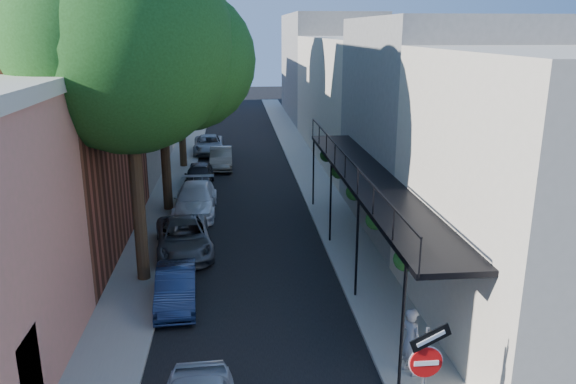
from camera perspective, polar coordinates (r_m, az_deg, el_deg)
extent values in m
cube|color=black|center=(39.39, -4.66, 3.66)|extent=(6.00, 64.00, 0.01)
cube|color=gray|center=(39.53, -10.48, 3.56)|extent=(2.00, 64.00, 0.12)
cube|color=gray|center=(39.63, 1.14, 3.86)|extent=(2.00, 64.00, 0.12)
cube|color=beige|center=(13.92, -24.75, -17.07)|extent=(0.10, 1.20, 2.20)
cube|color=gray|center=(22.91, -17.42, 14.22)|extent=(0.06, 7.00, 4.00)
cube|color=gray|center=(35.71, -19.47, 8.83)|extent=(8.00, 12.00, 9.00)
cube|color=beige|center=(49.32, -15.74, 11.50)|extent=(8.00, 16.00, 10.00)
cube|color=#DC8071|center=(63.19, -13.51, 11.64)|extent=(8.00, 12.00, 8.00)
cube|color=gray|center=(25.63, 16.45, 6.54)|extent=(8.00, 10.00, 9.00)
cube|color=beige|center=(39.87, 8.43, 9.51)|extent=(8.00, 20.00, 8.00)
cube|color=gray|center=(57.36, 4.13, 12.62)|extent=(8.00, 16.00, 10.00)
cube|color=black|center=(19.69, 8.51, 1.30)|extent=(2.00, 16.00, 0.15)
cube|color=black|center=(19.28, 5.87, 3.76)|extent=(0.05, 16.00, 0.05)
cylinder|color=black|center=(13.80, 11.55, -13.15)|extent=(0.08, 0.08, 3.40)
cylinder|color=black|center=(27.55, 2.60, 2.11)|extent=(0.08, 0.08, 3.40)
sphere|color=#194112|center=(14.20, 11.83, -6.72)|extent=(0.60, 0.60, 0.60)
sphere|color=#194112|center=(19.68, 6.76, -0.01)|extent=(0.60, 0.60, 0.60)
sphere|color=#194112|center=(25.39, 3.93, 3.74)|extent=(0.60, 0.60, 0.60)
cylinder|color=red|center=(11.93, 13.84, -16.46)|extent=(0.66, 0.04, 0.66)
cube|color=white|center=(11.91, 13.89, -16.54)|extent=(0.50, 0.02, 0.10)
cylinder|color=white|center=(11.94, 13.81, -16.41)|extent=(0.70, 0.02, 0.70)
cube|color=black|center=(11.65, 14.29, -14.17)|extent=(0.89, 0.15, 0.58)
cube|color=white|center=(11.63, 14.34, -14.25)|extent=(0.60, 0.10, 0.31)
cylinder|color=#352215|center=(19.40, -15.09, 0.69)|extent=(0.44, 0.44, 7.00)
sphere|color=#194112|center=(18.76, -16.12, 14.11)|extent=(6.80, 6.80, 6.80)
sphere|color=#194112|center=(19.57, -10.45, 13.06)|extent=(4.76, 4.76, 4.76)
cylinder|color=#352215|center=(27.19, -12.40, 4.45)|extent=(0.44, 0.44, 6.30)
sphere|color=#194112|center=(26.70, -12.93, 12.99)|extent=(6.00, 6.00, 6.00)
sphere|color=#194112|center=(27.48, -9.46, 12.20)|extent=(4.20, 4.20, 4.20)
cylinder|color=#352215|center=(35.94, -10.83, 8.17)|extent=(0.44, 0.44, 7.35)
sphere|color=#194112|center=(35.61, -11.25, 15.71)|extent=(7.00, 7.00, 7.00)
sphere|color=#194112|center=(36.55, -8.22, 15.07)|extent=(4.90, 4.90, 4.90)
imported|color=#152242|center=(18.50, -11.30, -9.47)|extent=(1.46, 3.63, 1.17)
imported|color=#505257|center=(22.49, -10.53, -4.58)|extent=(2.67, 4.79, 1.27)
imported|color=white|center=(27.14, -9.38, -0.77)|extent=(1.96, 4.77, 1.38)
imported|color=black|center=(31.89, -9.01, 1.71)|extent=(1.57, 3.81, 1.29)
imported|color=#6D685C|center=(35.91, -6.82, 3.44)|extent=(1.44, 4.01, 1.31)
imported|color=gray|center=(40.48, -8.06, 4.79)|extent=(2.20, 4.59, 1.26)
imported|color=gray|center=(14.81, 12.39, -14.56)|extent=(0.66, 0.77, 1.79)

